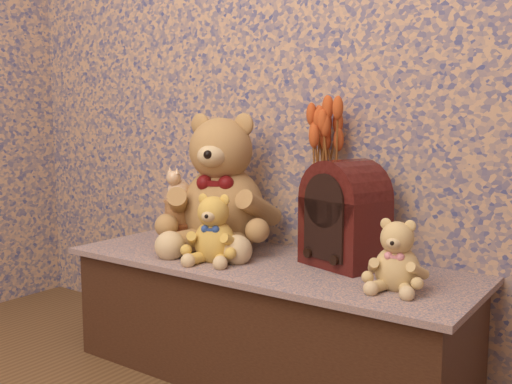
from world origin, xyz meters
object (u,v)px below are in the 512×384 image
Objects in this scene: teddy_large at (223,176)px; teddy_small at (398,251)px; cathedral_radio at (345,213)px; biscuit_tin_lower at (180,234)px; ceramic_vase at (325,231)px; teddy_medium at (215,225)px; cat_figurine at (179,184)px.

teddy_small is at bearing -30.58° from teddy_large.
cathedral_radio is 0.66m from biscuit_tin_lower.
teddy_large is at bearing -167.07° from ceramic_vase.
ceramic_vase is at bearing 18.25° from biscuit_tin_lower.
teddy_medium reaches higher than biscuit_tin_lower.
ceramic_vase is at bearing -6.77° from teddy_large.
teddy_medium is at bearing -79.06° from teddy_large.
teddy_medium is 0.44m from cathedral_radio.
teddy_large is 2.49× the size of teddy_small.
cathedral_radio reaches higher than ceramic_vase.
teddy_small is (0.74, -0.14, -0.16)m from teddy_large.
cathedral_radio is at bearing 3.55° from cat_figurine.
teddy_medium is at bearing 176.03° from teddy_small.
biscuit_tin_lower is at bearing 139.83° from teddy_medium.
biscuit_tin_lower is at bearing 168.52° from teddy_small.
teddy_large reaches higher than teddy_small.
ceramic_vase is at bearing 163.36° from cathedral_radio.
teddy_small is 0.29m from cathedral_radio.
teddy_medium is 1.38× the size of ceramic_vase.
cathedral_radio reaches higher than biscuit_tin_lower.
cathedral_radio is at bearing -18.65° from teddy_large.
teddy_medium is 0.29m from cat_figurine.
cathedral_radio is at bearing 140.16° from teddy_small.
biscuit_tin_lower is (-0.64, -0.09, -0.13)m from cathedral_radio.
teddy_large is 4.16× the size of cat_figurine.
teddy_small is at bearing -32.77° from ceramic_vase.
cathedral_radio reaches higher than cat_figurine.
ceramic_vase is 1.38× the size of cat_figurine.
cat_figurine is at bearing -153.92° from cathedral_radio.
teddy_medium is (0.11, -0.18, -0.14)m from teddy_large.
biscuit_tin_lower is (-0.14, -0.09, -0.22)m from teddy_large.
teddy_medium is 0.71× the size of cathedral_radio.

